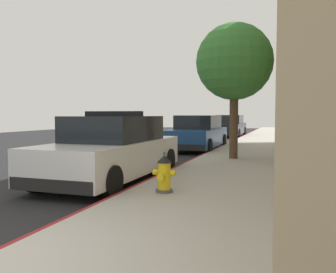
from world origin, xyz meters
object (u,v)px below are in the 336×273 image
object	(u,v)px
street_tree	(234,62)
parked_car_dark_far	(230,126)
police_cruiser	(113,150)
parked_car_silver_ahead	(198,133)
fire_hydrant	(164,174)

from	to	relation	value
street_tree	parked_car_dark_far	bearing A→B (deg)	99.36
police_cruiser	parked_car_silver_ahead	bearing A→B (deg)	88.93
fire_hydrant	street_tree	world-z (taller)	street_tree
parked_car_dark_far	police_cruiser	bearing A→B (deg)	-89.93
parked_car_dark_far	fire_hydrant	xyz separation A→B (m)	(1.87, -19.86, -0.25)
parked_car_silver_ahead	parked_car_dark_far	size ratio (longest dim) A/B	1.00
parked_car_silver_ahead	fire_hydrant	xyz separation A→B (m)	(1.70, -9.54, -0.25)
street_tree	parked_car_silver_ahead	bearing A→B (deg)	119.26
parked_car_silver_ahead	street_tree	size ratio (longest dim) A/B	1.09
parked_car_dark_far	parked_car_silver_ahead	bearing A→B (deg)	-89.04
parked_car_silver_ahead	police_cruiser	bearing A→B (deg)	-91.07
police_cruiser	parked_car_dark_far	size ratio (longest dim) A/B	1.00
police_cruiser	parked_car_dark_far	bearing A→B (deg)	90.07
police_cruiser	parked_car_dark_far	xyz separation A→B (m)	(-0.02, 18.35, -0.00)
street_tree	police_cruiser	bearing A→B (deg)	-119.02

